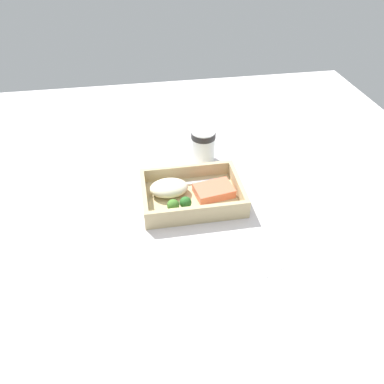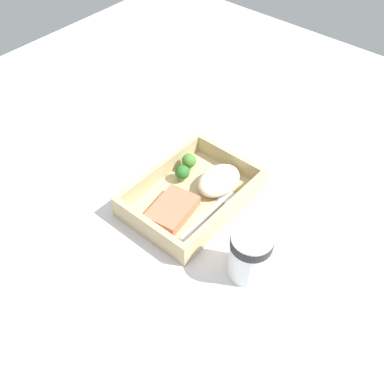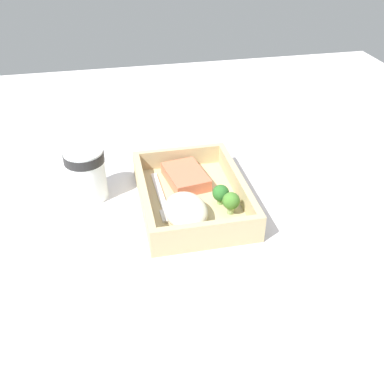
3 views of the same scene
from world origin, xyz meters
TOP-DOWN VIEW (x-y plane):
  - ground_plane at (0.00, 0.00)cm, footprint 160.00×160.00cm
  - takeout_tray at (0.00, 0.00)cm, footprint 26.17×18.80cm
  - tray_rim at (0.00, 0.00)cm, footprint 26.17×18.80cm
  - salmon_fillet at (-5.87, 0.08)cm, footprint 10.91×8.34cm
  - mashed_potatoes at (5.78, -2.29)cm, footprint 10.19×7.34cm
  - broccoli_floret_1 at (5.69, 5.70)cm, footprint 3.07×3.07cm
  - broccoli_floret_2 at (2.45, 4.74)cm, footprint 3.04×3.04cm
  - fork at (-0.67, -5.49)cm, footprint 15.85×2.31cm
  - paper_cup at (-6.52, -18.51)cm, footprint 7.29×7.29cm
  - receipt_slip at (-11.24, 20.80)cm, footprint 12.68×15.70cm

SIDE VIEW (x-z plane):
  - ground_plane at x=0.00cm, z-range -2.00..0.00cm
  - receipt_slip at x=-11.24cm, z-range 0.00..0.24cm
  - takeout_tray at x=0.00cm, z-range 0.00..1.20cm
  - fork at x=-0.67cm, z-range 1.20..1.64cm
  - salmon_fillet at x=-5.87cm, z-range 1.20..3.55cm
  - mashed_potatoes at x=5.78cm, z-range 1.20..4.95cm
  - tray_rim at x=0.00cm, z-range 1.20..5.07cm
  - broccoli_floret_2 at x=2.45cm, z-range 1.46..5.21cm
  - broccoli_floret_1 at x=5.69cm, z-range 1.60..5.75cm
  - paper_cup at x=-6.52cm, z-range 0.58..10.43cm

